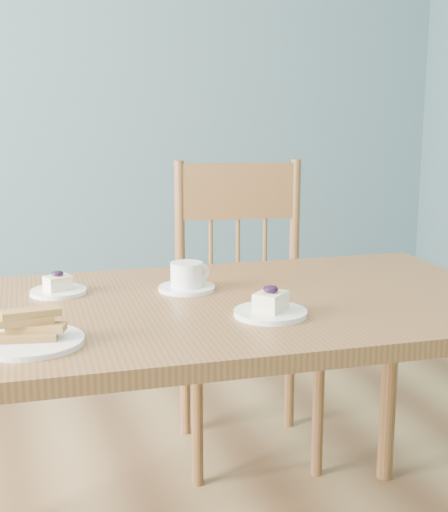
# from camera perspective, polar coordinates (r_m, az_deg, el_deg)

# --- Properties ---
(room) EXTENTS (5.01, 5.01, 2.71)m
(room) POSITION_cam_1_polar(r_m,az_deg,el_deg) (1.51, -10.34, 17.91)
(room) COLOR #9A7648
(room) RESTS_ON ground
(dining_table) EXTENTS (1.42, 0.86, 0.73)m
(dining_table) POSITION_cam_1_polar(r_m,az_deg,el_deg) (1.72, 0.34, -5.92)
(dining_table) COLOR brown
(dining_table) RESTS_ON ground
(dining_chair) EXTENTS (0.53, 0.51, 1.00)m
(dining_chair) POSITION_cam_1_polar(r_m,az_deg,el_deg) (2.44, 1.73, -4.14)
(dining_chair) COLOR brown
(dining_chair) RESTS_ON ground
(cheesecake_plate_near) EXTENTS (0.16, 0.16, 0.07)m
(cheesecake_plate_near) POSITION_cam_1_polar(r_m,az_deg,el_deg) (1.57, 3.74, -4.18)
(cheesecake_plate_near) COLOR white
(cheesecake_plate_near) RESTS_ON dining_table
(cheesecake_plate_far) EXTENTS (0.14, 0.14, 0.06)m
(cheesecake_plate_far) POSITION_cam_1_polar(r_m,az_deg,el_deg) (1.80, -13.13, -2.49)
(cheesecake_plate_far) COLOR white
(cheesecake_plate_far) RESTS_ON dining_table
(coffee_cup) EXTENTS (0.14, 0.14, 0.07)m
(coffee_cup) POSITION_cam_1_polar(r_m,az_deg,el_deg) (1.78, -2.97, -1.80)
(coffee_cup) COLOR white
(coffee_cup) RESTS_ON dining_table
(biscotti_plate) EXTENTS (0.21, 0.21, 0.07)m
(biscotti_plate) POSITION_cam_1_polar(r_m,az_deg,el_deg) (1.43, -15.23, -6.08)
(biscotti_plate) COLOR white
(biscotti_plate) RESTS_ON dining_table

